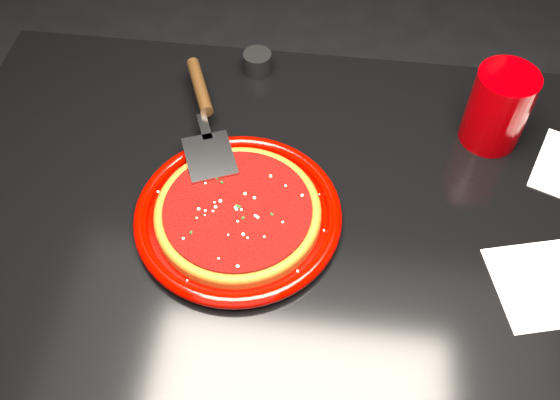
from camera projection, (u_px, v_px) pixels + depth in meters
The scene contains 12 objects.
floor at pixel (295, 400), 1.54m from camera, with size 4.00×4.00×0.01m, color black.
table at pixel (299, 335), 1.24m from camera, with size 1.20×0.80×0.75m, color black.
plate at pixel (238, 215), 0.94m from camera, with size 0.31×0.31×0.02m, color #6D0200.
pizza_crust at pixel (238, 214), 0.94m from camera, with size 0.25×0.25×0.01m, color brown.
pizza_crust_rim at pixel (238, 211), 0.93m from camera, with size 0.25×0.25×0.02m, color brown.
pizza_sauce at pixel (238, 210), 0.93m from camera, with size 0.22×0.22×0.01m, color #640A08.
parmesan_dusting at pixel (237, 207), 0.92m from camera, with size 0.22×0.22×0.01m, color #F1E4BE, non-canonical shape.
basil_flecks at pixel (237, 207), 0.92m from camera, with size 0.20×0.20×0.00m, color black, non-canonical shape.
pizza_server at pixel (205, 117), 1.02m from camera, with size 0.09×0.32×0.02m, color silver, non-canonical shape.
cup at pixel (498, 108), 1.00m from camera, with size 0.10×0.10×0.14m, color #880002.
napkin_a at pixel (543, 285), 0.88m from camera, with size 0.14×0.14×0.00m, color white.
ramekin at pixel (257, 63), 1.14m from camera, with size 0.05×0.05×0.04m, color black.
Camera 1 is at (0.03, -0.53, 1.53)m, focal length 40.00 mm.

